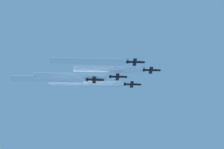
# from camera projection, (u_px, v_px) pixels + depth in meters

# --- Properties ---
(jet_lead) EXTENTS (7.91, 11.51, 2.77)m
(jet_lead) POSITION_uv_depth(u_px,v_px,m) (152.00, 70.00, 382.83)
(jet_lead) COLOR black
(jet_left_wingman) EXTENTS (7.91, 11.51, 2.77)m
(jet_left_wingman) POSITION_uv_depth(u_px,v_px,m) (133.00, 84.00, 393.24)
(jet_left_wingman) COLOR black
(jet_right_wingman) EXTENTS (7.91, 11.51, 2.77)m
(jet_right_wingman) POSITION_uv_depth(u_px,v_px,m) (136.00, 62.00, 369.88)
(jet_right_wingman) COLOR black
(jet_slot) EXTENTS (7.91, 11.51, 2.77)m
(jet_slot) POSITION_uv_depth(u_px,v_px,m) (119.00, 77.00, 379.65)
(jet_slot) COLOR black
(jet_high_trail) EXTENTS (7.91, 11.51, 2.77)m
(jet_high_trail) POSITION_uv_depth(u_px,v_px,m) (96.00, 80.00, 378.34)
(jet_high_trail) COLOR black
(smoke_trail_lead) EXTENTS (3.18, 37.27, 3.18)m
(smoke_trail_lead) POSITION_uv_depth(u_px,v_px,m) (108.00, 69.00, 381.97)
(smoke_trail_lead) COLOR white
(smoke_trail_left_wingman) EXTENTS (3.18, 41.67, 3.18)m
(smoke_trail_left_wingman) POSITION_uv_depth(u_px,v_px,m) (86.00, 84.00, 392.30)
(smoke_trail_left_wingman) COLOR white
(smoke_trail_right_wingman) EXTENTS (3.18, 39.31, 3.18)m
(smoke_trail_right_wingman) POSITION_uv_depth(u_px,v_px,m) (88.00, 61.00, 368.98)
(smoke_trail_right_wingman) COLOR white
(smoke_trail_slot) EXTENTS (3.18, 40.25, 3.18)m
(smoke_trail_slot) POSITION_uv_depth(u_px,v_px,m) (71.00, 76.00, 378.73)
(smoke_trail_slot) COLOR white
(smoke_trail_high_trail) EXTENTS (3.18, 39.62, 3.18)m
(smoke_trail_high_trail) POSITION_uv_depth(u_px,v_px,m) (48.00, 79.00, 377.43)
(smoke_trail_high_trail) COLOR white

